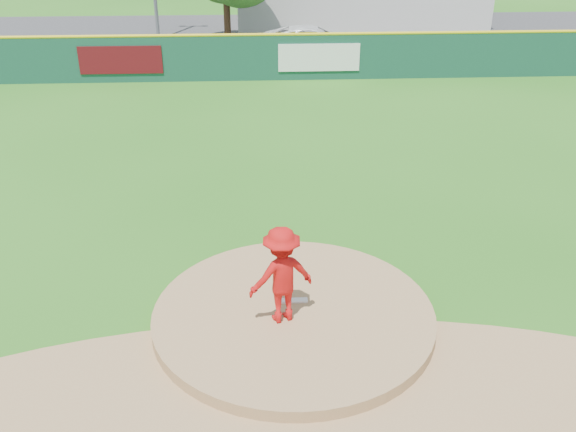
{
  "coord_description": "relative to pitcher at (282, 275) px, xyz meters",
  "views": [
    {
      "loc": [
        -0.67,
        -10.3,
        7.56
      ],
      "look_at": [
        0.0,
        2.0,
        1.3
      ],
      "focal_mm": 40.0,
      "sensor_mm": 36.0,
      "label": 1
    }
  ],
  "objects": [
    {
      "name": "ground",
      "position": [
        0.24,
        0.24,
        -1.22
      ],
      "size": [
        120.0,
        120.0,
        0.0
      ],
      "primitive_type": "plane",
      "color": "#286B19",
      "rests_on": "ground"
    },
    {
      "name": "pitchers_mound",
      "position": [
        0.24,
        0.24,
        -1.22
      ],
      "size": [
        5.5,
        5.5,
        0.5
      ],
      "primitive_type": "cylinder",
      "color": "#9E774C",
      "rests_on": "ground"
    },
    {
      "name": "pitching_rubber",
      "position": [
        0.24,
        0.54,
        -0.95
      ],
      "size": [
        0.6,
        0.15,
        0.04
      ],
      "primitive_type": "cube",
      "color": "white",
      "rests_on": "pitchers_mound"
    },
    {
      "name": "parking_lot",
      "position": [
        0.24,
        27.24,
        -1.21
      ],
      "size": [
        44.0,
        16.0,
        0.02
      ],
      "primitive_type": "cube",
      "color": "#38383A",
      "rests_on": "ground"
    },
    {
      "name": "pitcher",
      "position": [
        0.0,
        0.0,
        0.0
      ],
      "size": [
        1.42,
        1.1,
        1.94
      ],
      "primitive_type": "imported",
      "rotation": [
        0.0,
        0.0,
        3.49
      ],
      "color": "red",
      "rests_on": "pitchers_mound"
    },
    {
      "name": "van",
      "position": [
        2.63,
        22.8,
        -0.46
      ],
      "size": [
        5.41,
        2.66,
        1.48
      ],
      "primitive_type": "imported",
      "rotation": [
        0.0,
        0.0,
        1.53
      ],
      "color": "white",
      "rests_on": "parking_lot"
    },
    {
      "name": "fence_banners",
      "position": [
        -1.86,
        18.16,
        -0.22
      ],
      "size": [
        12.26,
        0.04,
        1.2
      ],
      "color": "#5A0C13",
      "rests_on": "ground"
    },
    {
      "name": "outfield_fence",
      "position": [
        0.24,
        18.24,
        -0.13
      ],
      "size": [
        40.0,
        0.14,
        2.07
      ],
      "color": "#154636",
      "rests_on": "ground"
    }
  ]
}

